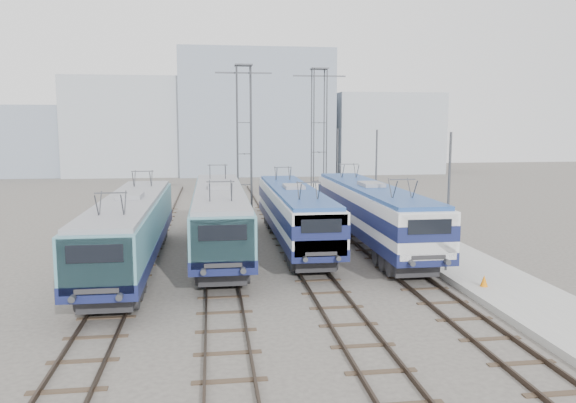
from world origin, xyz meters
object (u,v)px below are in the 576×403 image
at_px(locomotive_far_left, 131,227).
at_px(locomotive_far_right, 372,210).
at_px(safety_cone, 484,281).
at_px(mast_rear, 337,168).
at_px(mast_front, 448,205).
at_px(locomotive_center_left, 220,214).
at_px(mast_mid, 376,181).
at_px(catenary_tower_east, 319,133).
at_px(catenary_tower_west, 244,133).
at_px(locomotive_center_right, 294,210).

distance_m(locomotive_far_left, locomotive_far_right, 13.91).
bearing_deg(safety_cone, mast_rear, 91.08).
relative_size(mast_rear, safety_cone, 13.90).
relative_size(locomotive_far_right, mast_rear, 2.61).
distance_m(mast_front, mast_rear, 24.00).
relative_size(locomotive_far_right, safety_cone, 36.29).
distance_m(locomotive_center_left, mast_mid, 12.27).
bearing_deg(locomotive_far_left, mast_mid, 29.66).
distance_m(catenary_tower_east, mast_front, 22.32).
xyz_separation_m(mast_front, mast_mid, (0.00, 12.00, 0.00)).
bearing_deg(mast_mid, locomotive_center_left, -152.69).
height_order(catenary_tower_west, catenary_tower_east, same).
relative_size(mast_front, mast_mid, 1.00).
relative_size(locomotive_far_left, locomotive_far_right, 0.99).
relative_size(locomotive_center_left, catenary_tower_west, 1.53).
bearing_deg(mast_front, catenary_tower_east, 95.45).
xyz_separation_m(locomotive_far_right, mast_front, (1.85, -6.62, 1.17)).
height_order(locomotive_center_right, catenary_tower_west, catenary_tower_west).
bearing_deg(locomotive_center_left, catenary_tower_west, 80.61).
bearing_deg(catenary_tower_west, locomotive_center_left, -99.39).
relative_size(locomotive_far_right, mast_front, 2.61).
distance_m(catenary_tower_east, mast_mid, 10.69).
xyz_separation_m(locomotive_center_right, mast_mid, (6.35, 4.24, 1.28)).
relative_size(catenary_tower_east, mast_mid, 1.71).
relative_size(locomotive_center_right, catenary_tower_west, 1.44).
relative_size(mast_mid, safety_cone, 13.90).
xyz_separation_m(mast_mid, safety_cone, (0.51, -14.89, -2.95)).
bearing_deg(locomotive_far_right, mast_rear, 83.92).
relative_size(locomotive_center_right, locomotive_far_right, 0.95).
relative_size(catenary_tower_west, safety_cone, 23.83).
bearing_deg(locomotive_far_right, safety_cone, -76.09).
xyz_separation_m(locomotive_far_left, catenary_tower_east, (13.25, 18.74, 4.40)).
bearing_deg(locomotive_center_right, catenary_tower_west, 100.42).
bearing_deg(mast_front, catenary_tower_west, 113.27).
bearing_deg(safety_cone, locomotive_center_left, 140.72).
relative_size(locomotive_center_right, mast_mid, 2.47).
xyz_separation_m(locomotive_far_left, locomotive_center_left, (4.50, 3.14, 0.05)).
xyz_separation_m(mast_front, mast_rear, (0.00, 24.00, 0.00)).
bearing_deg(mast_rear, locomotive_far_right, -96.08).
height_order(locomotive_center_left, mast_front, mast_front).
relative_size(locomotive_center_left, locomotive_center_right, 1.06).
bearing_deg(mast_rear, locomotive_center_right, -111.36).
bearing_deg(catenary_tower_east, mast_rear, 43.60).
distance_m(locomotive_center_left, mast_rear, 20.71).
distance_m(mast_mid, mast_rear, 12.00).
xyz_separation_m(locomotive_center_left, mast_front, (10.85, -6.40, 1.21)).
bearing_deg(mast_rear, mast_front, -90.00).
height_order(mast_front, safety_cone, mast_front).
relative_size(locomotive_far_left, catenary_tower_east, 1.50).
bearing_deg(mast_mid, mast_rear, 90.00).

